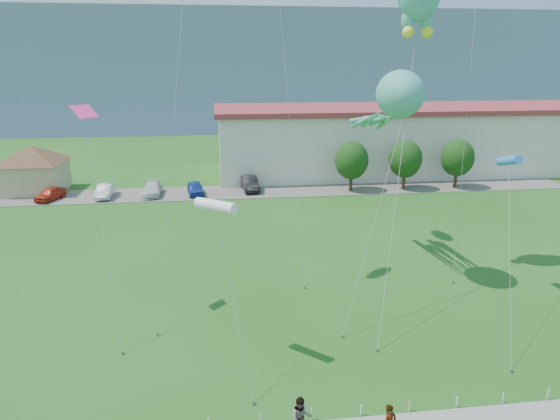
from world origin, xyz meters
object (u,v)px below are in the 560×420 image
object	(u,v)px
parked_car_blue	(195,188)
parked_car_black	(250,184)
parked_car_red	(50,194)
parked_car_white	(152,189)
pavilion	(32,164)
parked_car_silver	(105,191)
octopus_kite	(393,104)
pedestrian_right	(301,418)
warehouse	(452,138)

from	to	relation	value
parked_car_blue	parked_car_black	world-z (taller)	parked_car_black
parked_car_red	parked_car_white	size ratio (longest dim) A/B	0.82
pavilion	parked_car_silver	distance (m)	9.08
pavilion	parked_car_blue	distance (m)	17.78
parked_car_blue	octopus_kite	distance (m)	27.77
pavilion	parked_car_black	world-z (taller)	pavilion
parked_car_black	parked_car_silver	bearing A→B (deg)	179.13
pavilion	octopus_kite	xyz separation A→B (m)	(30.38, -25.75, 8.02)
pavilion	octopus_kite	size ratio (longest dim) A/B	0.70
parked_car_silver	parked_car_blue	distance (m)	9.25
pavilion	parked_car_blue	bearing A→B (deg)	-11.62
parked_car_red	parked_car_black	world-z (taller)	parked_car_black
parked_car_black	octopus_kite	bearing A→B (deg)	-77.42
pedestrian_right	parked_car_blue	world-z (taller)	pedestrian_right
pavilion	warehouse	world-z (taller)	warehouse
parked_car_silver	parked_car_blue	bearing A→B (deg)	-1.76
pedestrian_right	parked_car_white	distance (m)	38.24
parked_car_white	octopus_kite	world-z (taller)	octopus_kite
parked_car_red	parked_car_blue	size ratio (longest dim) A/B	0.95
pedestrian_right	parked_car_red	size ratio (longest dim) A/B	0.45
parked_car_red	parked_car_blue	world-z (taller)	parked_car_blue
parked_car_white	parked_car_black	size ratio (longest dim) A/B	1.00
warehouse	octopus_kite	distance (m)	37.96
pedestrian_right	parked_car_red	bearing A→B (deg)	116.47
pedestrian_right	parked_car_black	xyz separation A→B (m)	(0.68, 37.76, -0.13)
pavilion	pedestrian_right	bearing A→B (deg)	-60.92
pedestrian_right	parked_car_red	xyz separation A→B (m)	(-19.70, 36.34, -0.25)
warehouse	parked_car_red	xyz separation A→B (m)	(-47.29, -9.96, -3.43)
pedestrian_right	parked_car_silver	distance (m)	39.43
parked_car_white	parked_car_blue	world-z (taller)	parked_car_blue
parked_car_white	parked_car_black	distance (m)	10.36
pedestrian_right	octopus_kite	size ratio (longest dim) A/B	0.13
parked_car_white	parked_car_silver	bearing A→B (deg)	-176.43
pedestrian_right	parked_car_black	distance (m)	37.77
parked_car_red	parked_car_silver	world-z (taller)	parked_car_silver
pedestrian_right	parked_car_red	distance (m)	41.34
octopus_kite	parked_car_black	bearing A→B (deg)	107.45
parked_car_silver	parked_car_white	size ratio (longest dim) A/B	0.90
pedestrian_right	parked_car_silver	xyz separation A→B (m)	(-14.40, 36.71, -0.20)
parked_car_blue	parked_car_red	bearing A→B (deg)	174.54
pavilion	parked_car_silver	size ratio (longest dim) A/B	2.23
parked_car_silver	parked_car_black	distance (m)	15.11
pedestrian_right	parked_car_black	world-z (taller)	pedestrian_right
parked_car_white	octopus_kite	bearing A→B (deg)	-51.82
warehouse	octopus_kite	world-z (taller)	octopus_kite
warehouse	pedestrian_right	distance (m)	53.99
warehouse	parked_car_black	xyz separation A→B (m)	(-26.91, -8.54, -3.31)
parked_car_red	parked_car_silver	xyz separation A→B (m)	(5.31, 0.37, 0.04)
warehouse	parked_car_blue	world-z (taller)	warehouse
warehouse	parked_car_blue	size ratio (longest dim) A/B	15.53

